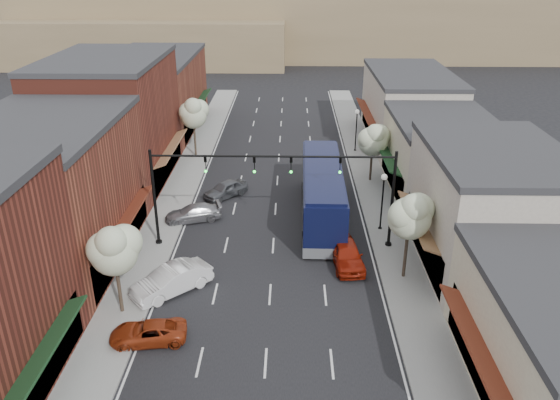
# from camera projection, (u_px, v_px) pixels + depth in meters

# --- Properties ---
(ground) EXTENTS (160.00, 160.00, 0.00)m
(ground) POSITION_uv_depth(u_px,v_px,m) (269.00, 315.00, 30.80)
(ground) COLOR black
(ground) RESTS_ON ground
(sidewalk_left) EXTENTS (2.80, 73.00, 0.15)m
(sidewalk_left) POSITION_uv_depth(u_px,v_px,m) (181.00, 185.00, 47.77)
(sidewalk_left) COLOR gray
(sidewalk_left) RESTS_ON ground
(sidewalk_right) EXTENTS (2.80, 73.00, 0.15)m
(sidewalk_right) POSITION_uv_depth(u_px,v_px,m) (373.00, 187.00, 47.47)
(sidewalk_right) COLOR gray
(sidewalk_right) RESTS_ON ground
(curb_left) EXTENTS (0.25, 73.00, 0.17)m
(curb_left) POSITION_uv_depth(u_px,v_px,m) (197.00, 186.00, 47.75)
(curb_left) COLOR gray
(curb_left) RESTS_ON ground
(curb_right) EXTENTS (0.25, 73.00, 0.17)m
(curb_right) POSITION_uv_depth(u_px,v_px,m) (357.00, 187.00, 47.49)
(curb_right) COLOR gray
(curb_right) RESTS_ON ground
(bldg_left_midnear) EXTENTS (10.14, 14.10, 9.40)m
(bldg_left_midnear) POSITION_uv_depth(u_px,v_px,m) (48.00, 194.00, 34.60)
(bldg_left_midnear) COLOR brown
(bldg_left_midnear) RESTS_ON ground
(bldg_left_midfar) EXTENTS (10.14, 14.10, 10.90)m
(bldg_left_midfar) POSITION_uv_depth(u_px,v_px,m) (113.00, 121.00, 47.05)
(bldg_left_midfar) COLOR maroon
(bldg_left_midfar) RESTS_ON ground
(bldg_left_far) EXTENTS (10.14, 18.10, 8.40)m
(bldg_left_far) POSITION_uv_depth(u_px,v_px,m) (156.00, 93.00, 62.14)
(bldg_left_far) COLOR brown
(bldg_left_far) RESTS_ON ground
(bldg_right_midnear) EXTENTS (9.14, 12.10, 7.90)m
(bldg_right_midnear) POSITION_uv_depth(u_px,v_px,m) (489.00, 209.00, 34.40)
(bldg_right_midnear) COLOR #BEB3A3
(bldg_right_midnear) RESTS_ON ground
(bldg_right_midfar) EXTENTS (9.14, 12.10, 6.40)m
(bldg_right_midfar) POSITION_uv_depth(u_px,v_px,m) (440.00, 156.00, 45.64)
(bldg_right_midfar) COLOR beige
(bldg_right_midfar) RESTS_ON ground
(bldg_right_far) EXTENTS (9.14, 16.10, 7.40)m
(bldg_right_far) POSITION_uv_depth(u_px,v_px,m) (408.00, 107.00, 58.19)
(bldg_right_far) COLOR #BEB3A3
(bldg_right_far) RESTS_ON ground
(hill_far) EXTENTS (120.00, 30.00, 12.00)m
(hill_far) POSITION_uv_depth(u_px,v_px,m) (286.00, 22.00, 110.32)
(hill_far) COLOR #7A6647
(hill_far) RESTS_ON ground
(hill_near) EXTENTS (50.00, 20.00, 8.00)m
(hill_near) POSITION_uv_depth(u_px,v_px,m) (150.00, 41.00, 100.67)
(hill_near) COLOR #7A6647
(hill_near) RESTS_ON ground
(signal_mast_right) EXTENTS (8.22, 0.46, 7.00)m
(signal_mast_right) POSITION_uv_depth(u_px,v_px,m) (358.00, 185.00, 36.08)
(signal_mast_right) COLOR black
(signal_mast_right) RESTS_ON ground
(signal_mast_left) EXTENTS (8.22, 0.46, 7.00)m
(signal_mast_left) POSITION_uv_depth(u_px,v_px,m) (189.00, 184.00, 36.28)
(signal_mast_left) COLOR black
(signal_mast_left) RESTS_ON ground
(tree_right_near) EXTENTS (2.85, 2.65, 5.95)m
(tree_right_near) POSITION_uv_depth(u_px,v_px,m) (411.00, 215.00, 32.40)
(tree_right_near) COLOR #47382B
(tree_right_near) RESTS_ON ground
(tree_right_far) EXTENTS (2.85, 2.65, 5.43)m
(tree_right_far) POSITION_uv_depth(u_px,v_px,m) (374.00, 139.00, 47.17)
(tree_right_far) COLOR #47382B
(tree_right_far) RESTS_ON ground
(tree_left_near) EXTENTS (2.85, 2.65, 5.69)m
(tree_left_near) POSITION_uv_depth(u_px,v_px,m) (114.00, 248.00, 29.16)
(tree_left_near) COLOR #47382B
(tree_left_near) RESTS_ON ground
(tree_left_far) EXTENTS (2.85, 2.65, 6.13)m
(tree_left_far) POSITION_uv_depth(u_px,v_px,m) (194.00, 113.00, 52.69)
(tree_left_far) COLOR #47382B
(tree_left_far) RESTS_ON ground
(lamp_post_near) EXTENTS (0.44, 0.44, 4.44)m
(lamp_post_near) POSITION_uv_depth(u_px,v_px,m) (383.00, 193.00, 38.98)
(lamp_post_near) COLOR black
(lamp_post_near) RESTS_ON ground
(lamp_post_far) EXTENTS (0.44, 0.44, 4.44)m
(lamp_post_far) POSITION_uv_depth(u_px,v_px,m) (357.00, 123.00, 54.93)
(lamp_post_far) COLOR black
(lamp_post_far) RESTS_ON ground
(coach_bus) EXTENTS (3.17, 13.50, 4.11)m
(coach_bus) POSITION_uv_depth(u_px,v_px,m) (322.00, 192.00, 41.28)
(coach_bus) COLOR black
(coach_bus) RESTS_ON ground
(red_hatchback) EXTENTS (2.36, 4.82, 1.58)m
(red_hatchback) POSITION_uv_depth(u_px,v_px,m) (347.00, 254.00, 35.44)
(red_hatchback) COLOR maroon
(red_hatchback) RESTS_ON ground
(parked_car_a) EXTENTS (4.20, 2.37, 1.11)m
(parked_car_a) POSITION_uv_depth(u_px,v_px,m) (148.00, 332.00, 28.46)
(parked_car_a) COLOR maroon
(parked_car_a) RESTS_ON ground
(parked_car_b) EXTENTS (4.81, 4.61, 1.63)m
(parked_car_b) POSITION_uv_depth(u_px,v_px,m) (172.00, 280.00, 32.54)
(parked_car_b) COLOR white
(parked_car_b) RESTS_ON ground
(parked_car_c) EXTENTS (4.61, 2.97, 1.24)m
(parked_car_c) POSITION_uv_depth(u_px,v_px,m) (193.00, 213.00, 41.42)
(parked_car_c) COLOR gray
(parked_car_c) RESTS_ON ground
(parked_car_d) EXTENTS (3.96, 4.02, 1.37)m
(parked_car_d) POSITION_uv_depth(u_px,v_px,m) (226.00, 189.00, 45.46)
(parked_car_d) COLOR #4E5155
(parked_car_d) RESTS_ON ground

